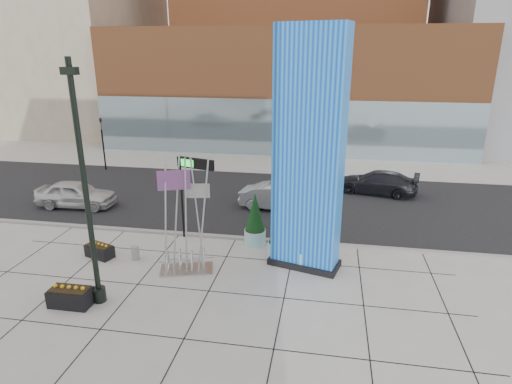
% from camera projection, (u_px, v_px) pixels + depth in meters
% --- Properties ---
extents(ground, '(160.00, 160.00, 0.00)m').
position_uv_depth(ground, '(192.00, 276.00, 18.05)').
color(ground, '#9E9991').
rests_on(ground, ground).
extents(street_asphalt, '(80.00, 12.00, 0.02)m').
position_uv_depth(street_asphalt, '(241.00, 199.00, 27.39)').
color(street_asphalt, black).
rests_on(street_asphalt, ground).
extents(curb_edge, '(80.00, 0.30, 0.12)m').
position_uv_depth(curb_edge, '(217.00, 236.00, 21.77)').
color(curb_edge, gray).
rests_on(curb_edge, ground).
extents(tower_podium, '(34.00, 10.00, 11.00)m').
position_uv_depth(tower_podium, '(286.00, 88.00, 41.36)').
color(tower_podium, '#99532C').
rests_on(tower_podium, ground).
extents(tower_glass_front, '(34.00, 0.60, 5.00)m').
position_uv_depth(tower_glass_front, '(280.00, 128.00, 37.83)').
color(tower_glass_front, '#8CA5B2').
rests_on(tower_glass_front, ground).
extents(blue_pylon, '(3.27, 2.09, 10.09)m').
position_uv_depth(blue_pylon, '(308.00, 159.00, 17.45)').
color(blue_pylon, blue).
rests_on(blue_pylon, ground).
extents(lamp_post, '(0.57, 0.49, 8.91)m').
position_uv_depth(lamp_post, '(88.00, 212.00, 15.15)').
color(lamp_post, black).
rests_on(lamp_post, ground).
extents(public_art_sculpture, '(2.47, 1.70, 5.11)m').
position_uv_depth(public_art_sculpture, '(185.00, 242.00, 18.15)').
color(public_art_sculpture, silver).
rests_on(public_art_sculpture, ground).
extents(concrete_bollard, '(0.35, 0.35, 0.67)m').
position_uv_depth(concrete_bollard, '(135.00, 253.00, 19.41)').
color(concrete_bollard, gray).
rests_on(concrete_bollard, ground).
extents(overhead_street_sign, '(1.96, 0.71, 4.22)m').
position_uv_depth(overhead_street_sign, '(194.00, 169.00, 20.60)').
color(overhead_street_sign, black).
rests_on(overhead_street_sign, ground).
extents(round_planter_east, '(1.12, 1.12, 2.79)m').
position_uv_depth(round_planter_east, '(305.00, 238.00, 18.57)').
color(round_planter_east, '#9BCFD1').
rests_on(round_planter_east, ground).
extents(round_planter_mid, '(0.98, 0.98, 2.45)m').
position_uv_depth(round_planter_mid, '(279.00, 233.00, 19.50)').
color(round_planter_mid, '#9BCFD1').
rests_on(round_planter_mid, ground).
extents(round_planter_west, '(1.05, 1.05, 2.64)m').
position_uv_depth(round_planter_west, '(255.00, 220.00, 20.69)').
color(round_planter_west, '#9BCFD1').
rests_on(round_planter_west, ground).
extents(box_planter_north, '(1.45, 1.04, 0.72)m').
position_uv_depth(box_planter_north, '(100.00, 250.00, 19.65)').
color(box_planter_north, black).
rests_on(box_planter_north, ground).
extents(box_planter_south, '(1.55, 0.79, 0.85)m').
position_uv_depth(box_planter_south, '(70.00, 296.00, 15.90)').
color(box_planter_south, black).
rests_on(box_planter_south, ground).
extents(car_white_west, '(4.78, 2.11, 1.60)m').
position_uv_depth(car_white_west, '(76.00, 194.00, 25.77)').
color(car_white_west, silver).
rests_on(car_white_west, ground).
extents(car_silver_mid, '(4.76, 2.27, 1.50)m').
position_uv_depth(car_silver_mid, '(278.00, 198.00, 25.33)').
color(car_silver_mid, '#979A9E').
rests_on(car_silver_mid, ground).
extents(car_dark_east, '(5.51, 3.16, 1.50)m').
position_uv_depth(car_dark_east, '(377.00, 183.00, 28.19)').
color(car_dark_east, black).
rests_on(car_dark_east, ground).
extents(traffic_signal, '(0.15, 0.18, 4.10)m').
position_uv_depth(traffic_signal, '(103.00, 141.00, 33.28)').
color(traffic_signal, black).
rests_on(traffic_signal, ground).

